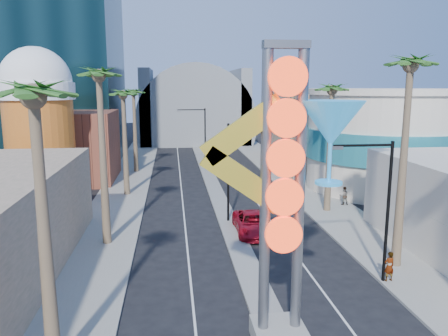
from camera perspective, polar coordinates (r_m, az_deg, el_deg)
sidewalk_west at (r=50.07m, az=-12.55°, el=-2.03°), size 5.00×100.00×0.15m
sidewalk_east at (r=51.69m, az=8.90°, el=-1.51°), size 5.00×100.00×0.15m
median at (r=52.92m, az=-1.95°, el=-1.10°), size 1.60×84.00×0.15m
brick_filler_west at (r=53.36m, az=-19.37°, el=2.67°), size 10.00×10.00×8.00m
filler_east at (r=65.16m, az=11.47°, el=5.29°), size 10.00×20.00×10.00m
beer_mug at (r=45.52m, az=-23.06°, el=6.02°), size 7.00×7.00×14.50m
turquoise_building at (r=49.34m, az=20.23°, el=3.47°), size 16.60×16.60×10.60m
canopy at (r=85.98m, az=-3.91°, el=6.27°), size 22.00×16.00×22.00m
neon_sign at (r=17.73m, az=10.29°, el=-1.06°), size 6.53×2.60×12.55m
streetlight_0 at (r=34.50m, az=1.46°, el=0.68°), size 3.79×0.25×8.00m
streetlight_1 at (r=58.06m, az=-3.02°, el=4.73°), size 3.79×0.25×8.00m
streetlight_2 at (r=25.03m, az=19.74°, el=-3.90°), size 3.45×0.25×8.00m
palm_0 at (r=16.33m, az=-23.50°, el=6.54°), size 2.40×2.40×11.70m
palm_1 at (r=29.99m, az=-15.98°, el=10.20°), size 2.40×2.40×12.70m
palm_2 at (r=43.89m, az=-13.03°, el=8.59°), size 2.40×2.40×11.20m
palm_3 at (r=55.83m, az=-11.73°, el=9.03°), size 2.40×2.40×11.20m
palm_5 at (r=27.14m, az=23.09°, el=10.70°), size 2.40×2.40×13.20m
palm_6 at (r=38.05m, az=13.91°, el=8.96°), size 2.40×2.40×11.70m
palm_7 at (r=49.46m, az=9.01°, el=10.49°), size 2.40×2.40×12.70m
red_pickup at (r=32.83m, az=3.83°, el=-7.23°), size 2.68×5.68×1.57m
pedestrian_a at (r=26.47m, az=20.76°, el=-11.92°), size 0.69×0.52×1.71m
pedestrian_b at (r=41.44m, az=15.39°, el=-3.51°), size 0.88×0.72×1.68m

